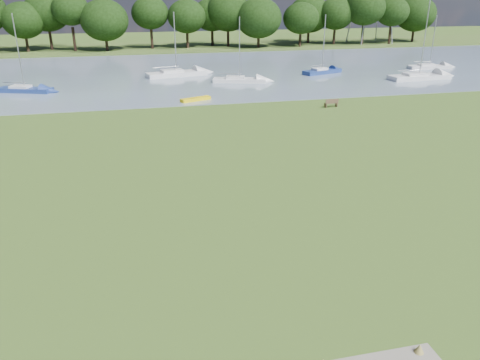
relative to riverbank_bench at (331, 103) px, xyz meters
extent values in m
plane|color=olive|center=(-12.14, -18.46, -0.41)|extent=(220.00, 220.00, 0.00)
cube|color=slate|center=(-12.14, 23.54, -0.41)|extent=(220.00, 40.00, 0.10)
cube|color=#4C6626|center=(-12.14, 53.54, -0.41)|extent=(220.00, 20.00, 0.40)
cube|color=brown|center=(-0.58, 0.02, -0.21)|extent=(0.10, 0.40, 0.41)
cube|color=brown|center=(0.57, 0.10, -0.21)|extent=(0.10, 0.40, 0.41)
cube|color=brown|center=(0.00, 0.06, 0.00)|extent=(1.35, 0.49, 0.04)
cube|color=brown|center=(0.01, -0.12, 0.21)|extent=(1.33, 0.14, 0.40)
cube|color=yellow|center=(-12.26, 5.54, -0.20)|extent=(3.24, 1.92, 0.32)
cylinder|color=black|center=(-35.14, 49.54, 1.66)|extent=(0.49, 0.49, 3.75)
ellipsoid|color=black|center=(-35.14, 49.54, 6.25)|extent=(6.88, 6.88, 5.85)
cylinder|color=black|center=(-28.14, 49.54, 1.80)|extent=(0.49, 0.49, 4.03)
ellipsoid|color=black|center=(-28.14, 49.54, 6.73)|extent=(7.86, 7.86, 6.68)
cylinder|color=black|center=(-21.14, 49.54, 1.38)|extent=(0.49, 0.49, 3.18)
ellipsoid|color=black|center=(-21.14, 49.54, 5.27)|extent=(8.84, 8.84, 7.52)
cylinder|color=black|center=(-14.14, 49.54, 1.52)|extent=(0.49, 0.49, 3.47)
ellipsoid|color=black|center=(-14.14, 49.54, 5.76)|extent=(6.88, 6.88, 5.85)
cylinder|color=black|center=(-7.14, 49.54, 1.66)|extent=(0.49, 0.49, 3.75)
ellipsoid|color=black|center=(-7.14, 49.54, 6.25)|extent=(7.86, 7.86, 6.68)
cylinder|color=black|center=(-0.14, 49.54, 1.80)|extent=(0.49, 0.49, 4.03)
ellipsoid|color=black|center=(-0.14, 49.54, 6.73)|extent=(8.84, 8.84, 7.52)
cylinder|color=black|center=(6.86, 49.54, 1.38)|extent=(0.49, 0.49, 3.18)
ellipsoid|color=black|center=(6.86, 49.54, 5.27)|extent=(6.88, 6.88, 5.85)
cylinder|color=black|center=(13.86, 49.54, 1.52)|extent=(0.49, 0.49, 3.47)
ellipsoid|color=black|center=(13.86, 49.54, 5.76)|extent=(7.86, 7.86, 6.68)
cylinder|color=black|center=(20.86, 49.54, 1.66)|extent=(0.49, 0.49, 3.75)
ellipsoid|color=black|center=(20.86, 49.54, 6.25)|extent=(8.84, 8.84, 7.52)
cylinder|color=black|center=(27.86, 49.54, 1.80)|extent=(0.49, 0.49, 4.03)
ellipsoid|color=black|center=(27.86, 49.54, 6.73)|extent=(6.88, 6.88, 5.85)
cylinder|color=black|center=(34.86, 49.54, 1.38)|extent=(0.49, 0.49, 3.18)
ellipsoid|color=black|center=(34.86, 49.54, 5.27)|extent=(7.86, 7.86, 6.68)
cylinder|color=black|center=(41.86, 49.54, 1.52)|extent=(0.49, 0.49, 3.47)
ellipsoid|color=black|center=(41.86, 49.54, 5.76)|extent=(8.84, 8.84, 7.52)
cube|color=navy|center=(6.51, 18.18, 0.00)|extent=(5.87, 3.48, 0.72)
cube|color=silver|center=(6.08, 18.02, 0.44)|extent=(2.30, 1.87, 0.46)
cylinder|color=#A5A8AD|center=(6.51, 18.18, 3.62)|extent=(0.12, 0.12, 6.94)
cube|color=silver|center=(23.03, 18.79, -0.05)|extent=(6.11, 2.17, 0.63)
cube|color=silver|center=(22.55, 18.83, 0.34)|extent=(2.20, 1.49, 0.41)
cylinder|color=#A5A8AD|center=(23.03, 18.79, 3.45)|extent=(0.11, 0.11, 6.72)
cube|color=silver|center=(16.72, 11.47, 0.01)|extent=(8.02, 2.71, 0.75)
cube|color=silver|center=(16.09, 11.43, 0.47)|extent=(2.87, 1.91, 0.48)
cylinder|color=#A5A8AD|center=(16.72, 11.47, 5.13)|extent=(0.13, 0.13, 9.90)
cube|color=silver|center=(-12.60, 20.54, 0.04)|extent=(8.02, 3.84, 0.80)
cube|color=silver|center=(-13.21, 20.40, 0.52)|extent=(3.02, 2.26, 0.51)
cylinder|color=#A5A8AD|center=(-12.60, 20.54, 3.86)|extent=(0.14, 0.14, 7.29)
cube|color=navy|center=(-29.81, 14.03, -0.04)|extent=(6.09, 3.59, 0.65)
cube|color=silver|center=(-30.25, 14.19, 0.36)|extent=(2.38, 1.93, 0.42)
cylinder|color=#A5A8AD|center=(-29.81, 14.03, 3.95)|extent=(0.11, 0.11, 7.69)
cube|color=silver|center=(-5.64, 14.53, -0.04)|extent=(6.57, 3.48, 0.64)
cube|color=silver|center=(-6.13, 14.67, 0.35)|extent=(2.52, 1.96, 0.41)
cylinder|color=#A5A8AD|center=(-5.64, 14.53, 3.63)|extent=(0.11, 0.11, 7.06)
camera|label=1|loc=(-18.43, -40.91, 9.99)|focal=35.00mm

